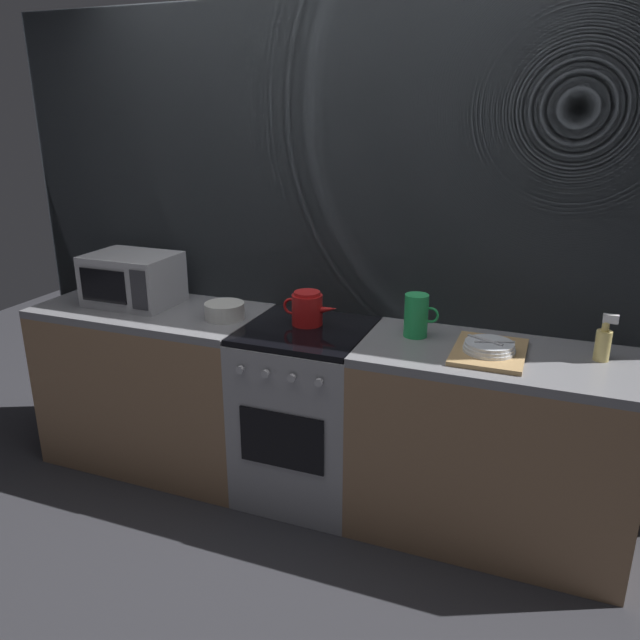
# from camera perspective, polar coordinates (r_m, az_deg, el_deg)

# --- Properties ---
(ground_plane) EXTENTS (8.00, 8.00, 0.00)m
(ground_plane) POSITION_cam_1_polar(r_m,az_deg,el_deg) (3.41, -1.17, -15.14)
(ground_plane) COLOR #2D2D33
(back_wall) EXTENTS (3.60, 0.05, 2.40)m
(back_wall) POSITION_cam_1_polar(r_m,az_deg,el_deg) (3.21, 0.91, 6.12)
(back_wall) COLOR gray
(back_wall) RESTS_ON ground_plane
(counter_left) EXTENTS (1.20, 0.60, 0.90)m
(counter_left) POSITION_cam_1_polar(r_m,az_deg,el_deg) (3.59, -14.67, -5.74)
(counter_left) COLOR #997251
(counter_left) RESTS_ON ground_plane
(stove_unit) EXTENTS (0.60, 0.63, 0.90)m
(stove_unit) POSITION_cam_1_polar(r_m,az_deg,el_deg) (3.18, -1.23, -8.42)
(stove_unit) COLOR #9E9EA3
(stove_unit) RESTS_ON ground_plane
(counter_right) EXTENTS (1.20, 0.60, 0.90)m
(counter_right) POSITION_cam_1_polar(r_m,az_deg,el_deg) (2.99, 15.20, -10.99)
(counter_right) COLOR #997251
(counter_right) RESTS_ON ground_plane
(microwave) EXTENTS (0.46, 0.35, 0.27)m
(microwave) POSITION_cam_1_polar(r_m,az_deg,el_deg) (3.50, -16.70, 3.61)
(microwave) COLOR #B2B2B7
(microwave) RESTS_ON counter_left
(kettle) EXTENTS (0.28, 0.15, 0.17)m
(kettle) POSITION_cam_1_polar(r_m,az_deg,el_deg) (3.03, -1.16, 1.06)
(kettle) COLOR red
(kettle) RESTS_ON stove_unit
(mixing_bowl) EXTENTS (0.20, 0.20, 0.08)m
(mixing_bowl) POSITION_cam_1_polar(r_m,az_deg,el_deg) (3.17, -8.69, 0.85)
(mixing_bowl) COLOR silver
(mixing_bowl) RESTS_ON counter_left
(pitcher) EXTENTS (0.16, 0.11, 0.20)m
(pitcher) POSITION_cam_1_polar(r_m,az_deg,el_deg) (2.90, 8.79, 0.41)
(pitcher) COLOR green
(pitcher) RESTS_ON counter_right
(dish_pile) EXTENTS (0.30, 0.40, 0.07)m
(dish_pile) POSITION_cam_1_polar(r_m,az_deg,el_deg) (2.77, 15.17, -2.62)
(dish_pile) COLOR tan
(dish_pile) RESTS_ON counter_right
(spray_bottle) EXTENTS (0.08, 0.06, 0.20)m
(spray_bottle) POSITION_cam_1_polar(r_m,az_deg,el_deg) (2.85, 24.43, -1.87)
(spray_bottle) COLOR #E5CC72
(spray_bottle) RESTS_ON counter_right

